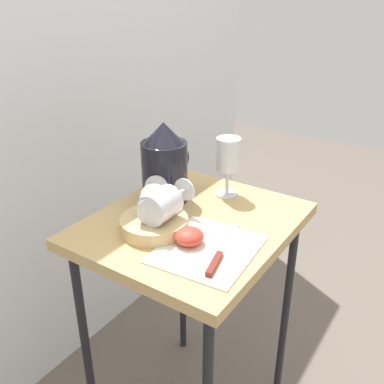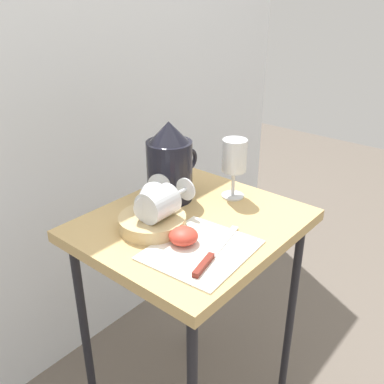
# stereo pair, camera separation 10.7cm
# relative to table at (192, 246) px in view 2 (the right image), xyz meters

# --- Properties ---
(curtain_drape) EXTENTS (2.40, 0.03, 1.80)m
(curtain_drape) POSITION_rel_table_xyz_m (0.00, 0.54, 0.25)
(curtain_drape) COLOR white
(curtain_drape) RESTS_ON ground_plane
(table) EXTENTS (0.54, 0.47, 0.73)m
(table) POSITION_rel_table_xyz_m (0.00, 0.00, 0.00)
(table) COLOR tan
(table) RESTS_ON ground_plane
(linen_napkin) EXTENTS (0.25, 0.23, 0.00)m
(linen_napkin) POSITION_rel_table_xyz_m (-0.10, -0.11, 0.08)
(linen_napkin) COLOR silver
(linen_napkin) RESTS_ON table
(basket_tray) EXTENTS (0.17, 0.17, 0.03)m
(basket_tray) POSITION_rel_table_xyz_m (-0.10, 0.05, 0.10)
(basket_tray) COLOR tan
(basket_tray) RESTS_ON table
(pitcher) EXTENTS (0.18, 0.13, 0.22)m
(pitcher) POSITION_rel_table_xyz_m (0.06, 0.13, 0.17)
(pitcher) COLOR black
(pitcher) RESTS_ON table
(wine_glass_upright) EXTENTS (0.07, 0.07, 0.17)m
(wine_glass_upright) POSITION_rel_table_xyz_m (0.18, 0.00, 0.19)
(wine_glass_upright) COLOR silver
(wine_glass_upright) RESTS_ON table
(wine_glass_tipped_near) EXTENTS (0.15, 0.08, 0.08)m
(wine_glass_tipped_near) POSITION_rel_table_xyz_m (-0.09, 0.03, 0.15)
(wine_glass_tipped_near) COLOR silver
(wine_glass_tipped_near) RESTS_ON basket_tray
(wine_glass_tipped_far) EXTENTS (0.16, 0.14, 0.07)m
(wine_glass_tipped_far) POSITION_rel_table_xyz_m (-0.09, 0.05, 0.15)
(wine_glass_tipped_far) COLOR silver
(wine_glass_tipped_far) RESTS_ON basket_tray
(apple_half_left) EXTENTS (0.07, 0.07, 0.04)m
(apple_half_left) POSITION_rel_table_xyz_m (-0.10, -0.06, 0.10)
(apple_half_left) COLOR #CC3D2D
(apple_half_left) RESTS_ON linen_napkin
(knife) EXTENTS (0.23, 0.07, 0.01)m
(knife) POSITION_rel_table_xyz_m (-0.11, -0.15, 0.09)
(knife) COLOR silver
(knife) RESTS_ON linen_napkin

